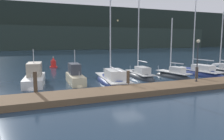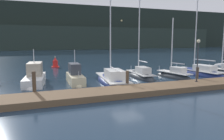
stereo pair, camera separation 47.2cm
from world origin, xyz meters
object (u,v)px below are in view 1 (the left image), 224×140
sailboat_berth_7 (173,76)px  sailboat_berth_8 (197,74)px  rowboat_adrift (221,65)px  sailboat_berth_5 (112,81)px  motorboat_berth_4 (75,80)px  channel_buoy (53,64)px  sailboat_berth_6 (140,76)px  sailboat_berth_9 (222,72)px  dock_lamppost (198,53)px  motorboat_berth_3 (35,80)px

sailboat_berth_7 → sailboat_berth_8: bearing=10.0°
rowboat_adrift → sailboat_berth_5: bearing=-161.8°
sailboat_berth_8 → rowboat_adrift: 13.91m
sailboat_berth_7 → motorboat_berth_4: bearing=175.1°
sailboat_berth_8 → channel_buoy: 21.02m
sailboat_berth_6 → sailboat_berth_8: (7.62, -0.85, -0.01)m
sailboat_berth_5 → sailboat_berth_6: 4.34m
sailboat_berth_6 → rowboat_adrift: (19.61, 6.21, -0.13)m
sailboat_berth_6 → rowboat_adrift: bearing=17.6°
sailboat_berth_7 → channel_buoy: 18.71m
sailboat_berth_9 → rowboat_adrift: sailboat_berth_9 is taller
sailboat_berth_5 → channel_buoy: sailboat_berth_5 is taller
motorboat_berth_4 → rowboat_adrift: bearing=14.1°
sailboat_berth_8 → dock_lamppost: bearing=-133.6°
sailboat_berth_8 → channel_buoy: sailboat_berth_8 is taller
sailboat_berth_5 → motorboat_berth_4: bearing=165.4°
sailboat_berth_6 → rowboat_adrift: 20.57m
motorboat_berth_3 → rowboat_adrift: 31.57m
sailboat_berth_8 → dock_lamppost: (-5.11, -5.36, 2.94)m
sailboat_berth_8 → sailboat_berth_5: bearing=-176.5°
motorboat_berth_4 → channel_buoy: bearing=91.6°
sailboat_berth_6 → sailboat_berth_7: sailboat_berth_6 is taller
motorboat_berth_3 → sailboat_berth_6: bearing=-2.2°
sailboat_berth_6 → sailboat_berth_9: 11.26m
motorboat_berth_4 → sailboat_berth_9: (18.80, -0.92, -0.18)m
sailboat_berth_6 → channel_buoy: (-8.05, 13.15, 0.48)m
sailboat_berth_5 → sailboat_berth_7: bearing=-0.1°
sailboat_berth_6 → dock_lamppost: (2.51, -6.20, 2.92)m
motorboat_berth_3 → channel_buoy: 13.16m
motorboat_berth_4 → dock_lamppost: (10.16, -5.58, 2.72)m
sailboat_berth_7 → channel_buoy: sailboat_berth_7 is taller
dock_lamppost → motorboat_berth_4: bearing=151.2°
sailboat_berth_6 → rowboat_adrift: sailboat_berth_6 is taller
sailboat_berth_8 → sailboat_berth_9: bearing=-11.2°
sailboat_berth_6 → sailboat_berth_8: sailboat_berth_8 is taller
sailboat_berth_5 → sailboat_berth_8: size_ratio=0.83×
motorboat_berth_4 → rowboat_adrift: size_ratio=1.42×
sailboat_berth_6 → channel_buoy: size_ratio=5.86×
motorboat_berth_4 → sailboat_berth_8: size_ratio=0.41×
channel_buoy → dock_lamppost: (10.56, -19.36, 2.44)m
rowboat_adrift → channel_buoy: bearing=165.9°
motorboat_berth_3 → sailboat_berth_7: size_ratio=0.85×
motorboat_berth_3 → sailboat_berth_5: (7.38, -2.00, -0.22)m
motorboat_berth_4 → motorboat_berth_3: bearing=164.3°
sailboat_berth_5 → sailboat_berth_7: size_ratio=1.38×
sailboat_berth_5 → rowboat_adrift: (23.66, 7.76, -0.14)m
sailboat_berth_6 → sailboat_berth_7: (3.47, -1.58, 0.01)m
motorboat_berth_4 → sailboat_berth_9: sailboat_berth_9 is taller
dock_lamppost → motorboat_berth_3: bearing=154.5°
sailboat_berth_9 → channel_buoy: sailboat_berth_9 is taller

